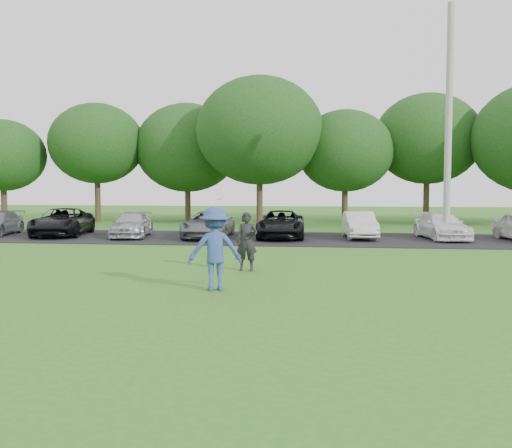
{
  "coord_description": "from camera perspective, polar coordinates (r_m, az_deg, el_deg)",
  "views": [
    {
      "loc": [
        1.85,
        -11.65,
        2.37
      ],
      "look_at": [
        0.0,
        3.5,
        1.3
      ],
      "focal_mm": 40.0,
      "sensor_mm": 36.0,
      "label": 1
    }
  ],
  "objects": [
    {
      "name": "utility_pole",
      "position": [
        24.91,
        18.7,
        9.5
      ],
      "size": [
        0.28,
        0.28,
        9.69
      ],
      "primitive_type": "cylinder",
      "color": "#A1A09B",
      "rests_on": "ground"
    },
    {
      "name": "parking_lot",
      "position": [
        24.83,
        2.66,
        -1.44
      ],
      "size": [
        32.0,
        6.5,
        0.03
      ],
      "primitive_type": "cube",
      "color": "black",
      "rests_on": "ground"
    },
    {
      "name": "ground",
      "position": [
        12.03,
        -2.04,
        -7.35
      ],
      "size": [
        100.0,
        100.0,
        0.0
      ],
      "primitive_type": "plane",
      "color": "#336B1E",
      "rests_on": "ground"
    },
    {
      "name": "parked_cars",
      "position": [
        24.9,
        -0.87,
        -0.05
      ],
      "size": [
        28.25,
        4.8,
        1.25
      ],
      "color": "slate",
      "rests_on": "parking_lot"
    },
    {
      "name": "frisbee_player",
      "position": [
        12.75,
        -4.13,
        -2.48
      ],
      "size": [
        1.34,
        0.97,
        2.12
      ],
      "color": "#31488C",
      "rests_on": "ground"
    },
    {
      "name": "tree_row",
      "position": [
        34.5,
        6.45,
        8.2
      ],
      "size": [
        42.39,
        9.85,
        8.64
      ],
      "color": "#38281C",
      "rests_on": "ground"
    },
    {
      "name": "camera_bystander",
      "position": [
        15.55,
        -0.93,
        -1.76
      ],
      "size": [
        0.6,
        0.43,
        1.61
      ],
      "color": "black",
      "rests_on": "ground"
    }
  ]
}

